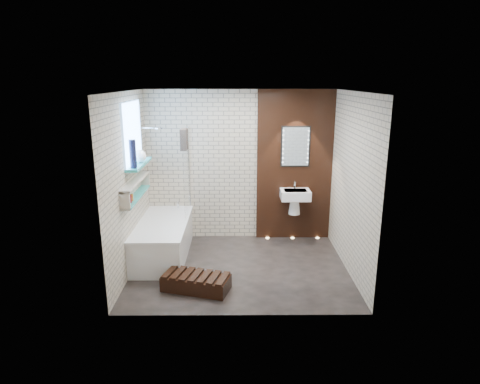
{
  "coord_description": "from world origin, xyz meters",
  "views": [
    {
      "loc": [
        -0.04,
        -5.75,
        2.77
      ],
      "look_at": [
        0.0,
        0.15,
        1.15
      ],
      "focal_mm": 31.08,
      "sensor_mm": 36.0,
      "label": 1
    }
  ],
  "objects_px": {
    "washbasin": "(295,198)",
    "walnut_step": "(196,283)",
    "bath_screen": "(187,172)",
    "led_mirror": "(296,147)",
    "bathtub": "(163,239)"
  },
  "relations": [
    {
      "from": "bath_screen",
      "to": "led_mirror",
      "type": "bearing_deg",
      "value": 10.66
    },
    {
      "from": "led_mirror",
      "to": "bath_screen",
      "type": "bearing_deg",
      "value": -169.34
    },
    {
      "from": "led_mirror",
      "to": "bathtub",
      "type": "bearing_deg",
      "value": -160.22
    },
    {
      "from": "bathtub",
      "to": "washbasin",
      "type": "bearing_deg",
      "value": 16.01
    },
    {
      "from": "bathtub",
      "to": "washbasin",
      "type": "xyz_separation_m",
      "value": [
        2.17,
        0.62,
        0.5
      ]
    },
    {
      "from": "walnut_step",
      "to": "washbasin",
      "type": "bearing_deg",
      "value": 48.25
    },
    {
      "from": "bath_screen",
      "to": "walnut_step",
      "type": "height_order",
      "value": "bath_screen"
    },
    {
      "from": "led_mirror",
      "to": "walnut_step",
      "type": "bearing_deg",
      "value": -129.28
    },
    {
      "from": "bathtub",
      "to": "walnut_step",
      "type": "distance_m",
      "value": 1.29
    },
    {
      "from": "bath_screen",
      "to": "walnut_step",
      "type": "distance_m",
      "value": 1.97
    },
    {
      "from": "washbasin",
      "to": "led_mirror",
      "type": "relative_size",
      "value": 0.83
    },
    {
      "from": "bathtub",
      "to": "bath_screen",
      "type": "distance_m",
      "value": 1.14
    },
    {
      "from": "bath_screen",
      "to": "washbasin",
      "type": "distance_m",
      "value": 1.89
    },
    {
      "from": "bathtub",
      "to": "led_mirror",
      "type": "relative_size",
      "value": 2.49
    },
    {
      "from": "washbasin",
      "to": "walnut_step",
      "type": "height_order",
      "value": "washbasin"
    }
  ]
}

